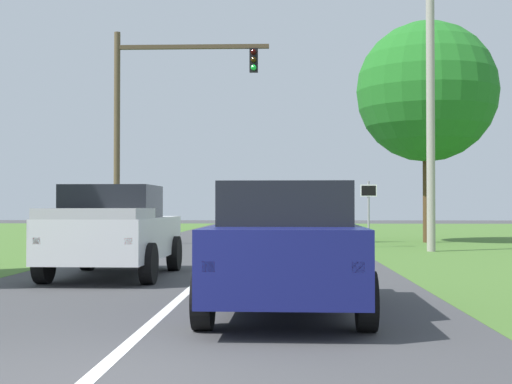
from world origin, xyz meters
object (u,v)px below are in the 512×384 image
oak_tree_right (427,92)px  utility_pole_right (431,113)px  traffic_light (153,108)px  pickup_truck_lead (114,231)px  keep_moving_sign (369,205)px  red_suv_near (286,243)px

oak_tree_right → utility_pole_right: (-1.06, -6.03, -1.65)m
traffic_light → utility_pole_right: bearing=-20.2°
pickup_truck_lead → keep_moving_sign: (6.70, 11.37, 0.57)m
keep_moving_sign → red_suv_near: bearing=-100.7°
pickup_truck_lead → traffic_light: (-1.46, 12.66, 4.34)m
red_suv_near → pickup_truck_lead: pickup_truck_lead is taller
red_suv_near → utility_pole_right: (4.86, 13.87, 3.63)m
keep_moving_sign → utility_pole_right: bearing=-53.0°
keep_moving_sign → oak_tree_right: (2.85, 3.67, 4.70)m
pickup_truck_lead → utility_pole_right: 12.89m
pickup_truck_lead → traffic_light: bearing=96.6°
red_suv_near → oak_tree_right: size_ratio=0.55×
red_suv_near → oak_tree_right: bearing=73.4°
pickup_truck_lead → traffic_light: size_ratio=0.59×
utility_pole_right → traffic_light: bearing=159.8°
red_suv_near → keep_moving_sign: keep_moving_sign is taller
oak_tree_right → red_suv_near: bearing=-106.6°
traffic_light → red_suv_near: bearing=-73.8°
red_suv_near → pickup_truck_lead: size_ratio=1.03×
traffic_light → oak_tree_right: (11.01, 2.38, 0.93)m
oak_tree_right → utility_pole_right: 6.35m
pickup_truck_lead → keep_moving_sign: keep_moving_sign is taller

